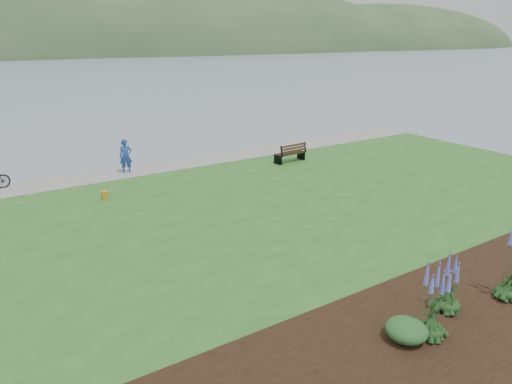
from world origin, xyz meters
TOP-DOWN VIEW (x-y plane):
  - ground at (0.00, 0.00)m, footprint 600.00×600.00m
  - lawn at (0.00, -2.00)m, footprint 34.00×20.00m
  - shoreline_path at (0.00, 6.90)m, footprint 34.00×2.20m
  - far_hillside at (20.00, 170.00)m, footprint 580.00×80.00m
  - park_bench at (5.41, 4.02)m, footprint 1.77×0.84m
  - person at (-2.70, 6.75)m, footprint 0.81×0.63m
  - pannier at (-4.66, 3.54)m, footprint 0.21×0.31m
  - echium_4 at (0.25, -9.37)m, footprint 0.62×0.62m
  - echium_5 at (-0.97, -9.81)m, footprint 0.62×0.62m
  - shrub_0 at (-1.53, -9.62)m, footprint 0.94×0.94m

SIDE VIEW (x-z plane):
  - ground at x=0.00m, z-range 0.00..0.00m
  - far_hillside at x=20.00m, z-range -19.00..19.00m
  - lawn at x=0.00m, z-range 0.00..0.40m
  - shoreline_path at x=0.00m, z-range 0.40..0.43m
  - pannier at x=-4.66m, z-range 0.40..0.73m
  - shrub_0 at x=-1.53m, z-range 0.44..0.91m
  - park_bench at x=5.41m, z-range 0.40..1.46m
  - echium_4 at x=0.25m, z-range 0.20..1.99m
  - echium_5 at x=-0.97m, z-range 0.29..2.37m
  - person at x=-2.70m, z-range 0.40..2.39m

